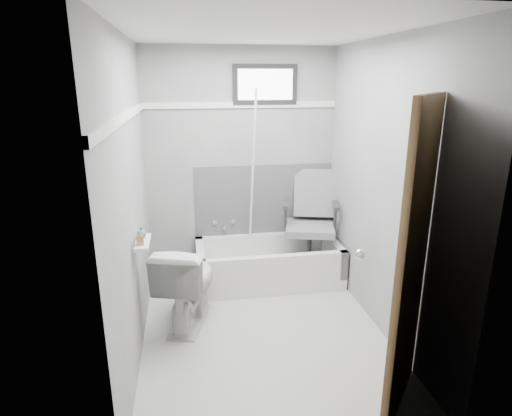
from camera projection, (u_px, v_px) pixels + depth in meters
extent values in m
plane|color=silver|center=(263.00, 331.00, 3.67)|extent=(2.60, 2.60, 0.00)
plane|color=silver|center=(264.00, 30.00, 2.97)|extent=(2.60, 2.60, 0.00)
cube|color=gray|center=(241.00, 165.00, 4.55)|extent=(2.00, 0.02, 2.40)
cube|color=gray|center=(312.00, 265.00, 2.09)|extent=(2.00, 0.02, 2.40)
cube|color=gray|center=(131.00, 202.00, 3.16)|extent=(0.02, 2.60, 2.40)
cube|color=gray|center=(384.00, 191.00, 3.48)|extent=(0.02, 2.60, 2.40)
imported|color=silver|center=(187.00, 283.00, 3.70)|extent=(0.63, 0.85, 0.75)
cube|color=#4C4C4F|center=(264.00, 200.00, 4.69)|extent=(1.50, 0.02, 0.78)
cube|color=white|center=(241.00, 105.00, 4.36)|extent=(2.00, 0.02, 0.06)
cube|color=white|center=(125.00, 117.00, 2.98)|extent=(0.02, 2.60, 0.06)
cylinder|color=white|center=(252.00, 183.00, 4.38)|extent=(0.02, 0.51, 1.89)
cube|color=white|center=(143.00, 242.00, 3.20)|extent=(0.10, 0.32, 0.02)
imported|color=olive|center=(140.00, 238.00, 3.10)|extent=(0.06, 0.06, 0.11)
imported|color=slate|center=(142.00, 232.00, 3.24)|extent=(0.10, 0.10, 0.09)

